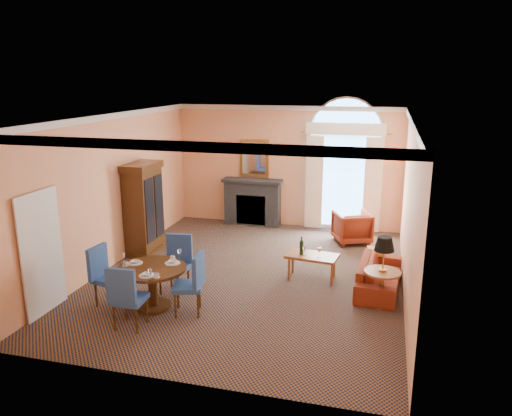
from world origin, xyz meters
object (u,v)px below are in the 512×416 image
(armoire, at_px, (144,210))
(armchair, at_px, (352,227))
(sofa, at_px, (379,275))
(side_table, at_px, (383,263))
(dining_table, at_px, (152,278))
(coffee_table, at_px, (311,257))

(armoire, height_order, armchair, armoire)
(sofa, xyz_separation_m, armchair, (-0.72, 2.67, 0.11))
(side_table, bearing_deg, armoire, 164.43)
(armchair, bearing_deg, sofa, 81.88)
(dining_table, bearing_deg, armchair, 55.57)
(armchair, bearing_deg, armoire, -0.71)
(armoire, distance_m, sofa, 5.38)
(armoire, relative_size, dining_table, 1.73)
(sofa, distance_m, side_table, 0.86)
(dining_table, height_order, coffee_table, dining_table)
(armchair, relative_size, side_table, 0.68)
(dining_table, xyz_separation_m, coffee_table, (2.47, 1.98, -0.08))
(armoire, relative_size, coffee_table, 1.94)
(sofa, height_order, armchair, armchair)
(sofa, relative_size, side_table, 1.51)
(sofa, bearing_deg, armoire, 85.65)
(side_table, bearing_deg, sofa, 94.09)
(armoire, relative_size, sofa, 1.11)
(armoire, xyz_separation_m, armchair, (4.55, 1.88, -0.62))
(armchair, height_order, coffee_table, coffee_table)
(armoire, bearing_deg, sofa, -8.46)
(sofa, relative_size, coffee_table, 1.75)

